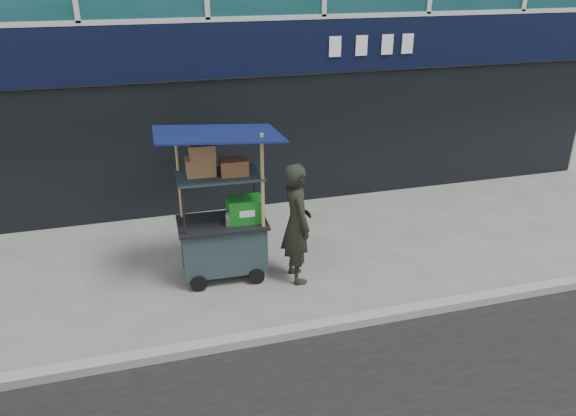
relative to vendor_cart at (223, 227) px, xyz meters
name	(u,v)px	position (x,y,z in m)	size (l,w,h in m)	color
ground	(269,330)	(0.28, -1.50, -0.79)	(80.00, 80.00, 0.00)	slate
curb	(273,335)	(0.28, -1.70, -0.73)	(80.00, 0.18, 0.12)	gray
vendor_cart	(223,227)	(0.00, 0.00, 0.00)	(1.71, 1.24, 2.27)	#1C2A30
vendor_man	(297,223)	(0.98, -0.37, 0.09)	(0.65, 0.43, 1.78)	black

